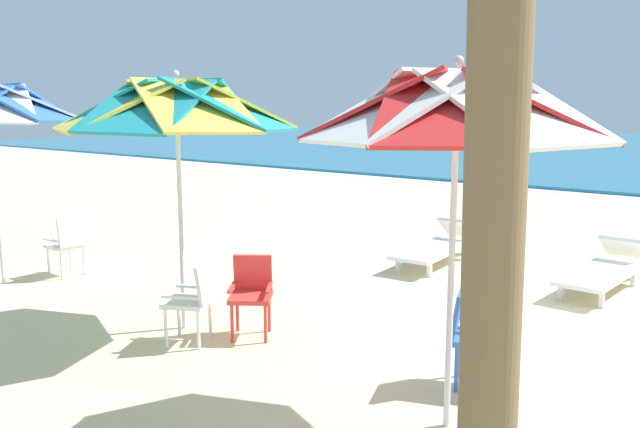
% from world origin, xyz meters
% --- Properties ---
extents(ground_plane, '(80.00, 80.00, 0.00)m').
position_xyz_m(ground_plane, '(0.00, 0.00, 0.00)').
color(ground_plane, beige).
extents(beach_umbrella_0, '(2.32, 2.32, 2.82)m').
position_xyz_m(beach_umbrella_0, '(-0.04, -3.14, 2.44)').
color(beach_umbrella_0, silver).
rests_on(beach_umbrella_0, ground).
extents(plastic_chair_0, '(0.59, 0.57, 0.87)m').
position_xyz_m(plastic_chair_0, '(-0.22, -2.33, 0.50)').
color(plastic_chair_0, blue).
rests_on(plastic_chair_0, ground).
extents(beach_umbrella_1, '(2.57, 2.57, 2.83)m').
position_xyz_m(beach_umbrella_1, '(-3.42, -2.88, 2.44)').
color(beach_umbrella_1, silver).
rests_on(beach_umbrella_1, ground).
extents(plastic_chair_1, '(0.61, 0.60, 0.87)m').
position_xyz_m(plastic_chair_1, '(-2.97, -3.12, 0.50)').
color(plastic_chair_1, white).
rests_on(plastic_chair_1, ground).
extents(plastic_chair_2, '(0.62, 0.63, 0.87)m').
position_xyz_m(plastic_chair_2, '(-2.67, -2.57, 0.50)').
color(plastic_chair_2, red).
rests_on(plastic_chair_2, ground).
extents(plastic_chair_3, '(0.47, 0.45, 0.87)m').
position_xyz_m(plastic_chair_3, '(-6.50, -2.41, 0.50)').
color(plastic_chair_3, white).
rests_on(plastic_chair_3, ground).
extents(sun_lounger_1, '(0.73, 2.17, 0.62)m').
position_xyz_m(sun_lounger_1, '(-0.16, 1.62, 0.28)').
color(sun_lounger_1, white).
rests_on(sun_lounger_1, ground).
extents(sun_lounger_2, '(0.76, 2.18, 0.62)m').
position_xyz_m(sun_lounger_2, '(-2.63, 1.57, 0.28)').
color(sun_lounger_2, white).
rests_on(sun_lounger_2, ground).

